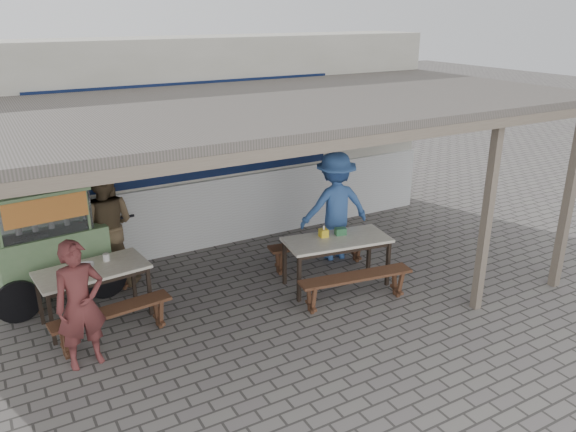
{
  "coord_description": "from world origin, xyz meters",
  "views": [
    {
      "loc": [
        -3.36,
        -5.62,
        3.92
      ],
      "look_at": [
        0.36,
        0.9,
        1.15
      ],
      "focal_mm": 35.0,
      "sensor_mm": 36.0,
      "label": 1
    }
  ],
  "objects_px": {
    "bench_right_street": "(356,282)",
    "patron_right_table": "(335,206)",
    "table_right": "(337,243)",
    "patron_wall_side": "(105,226)",
    "tissue_box": "(324,233)",
    "table_left": "(92,274)",
    "bench_left_wall": "(81,278)",
    "patron_street_side": "(80,305)",
    "bench_right_wall": "(319,248)",
    "condiment_jar": "(106,257)",
    "vendor_cart": "(49,240)",
    "condiment_bowl": "(86,266)",
    "donation_box": "(340,231)",
    "bench_left_street": "(113,317)"
  },
  "relations": [
    {
      "from": "patron_street_side",
      "to": "condiment_jar",
      "type": "bearing_deg",
      "value": 58.4
    },
    {
      "from": "patron_right_table",
      "to": "table_left",
      "type": "bearing_deg",
      "value": 11.73
    },
    {
      "from": "table_left",
      "to": "bench_right_street",
      "type": "xyz_separation_m",
      "value": [
        3.25,
        -1.38,
        -0.33
      ]
    },
    {
      "from": "bench_left_street",
      "to": "condiment_jar",
      "type": "bearing_deg",
      "value": 73.2
    },
    {
      "from": "condiment_jar",
      "to": "vendor_cart",
      "type": "bearing_deg",
      "value": 129.88
    },
    {
      "from": "table_right",
      "to": "bench_right_street",
      "type": "xyz_separation_m",
      "value": [
        -0.1,
        -0.64,
        -0.33
      ]
    },
    {
      "from": "patron_street_side",
      "to": "tissue_box",
      "type": "bearing_deg",
      "value": 0.53
    },
    {
      "from": "bench_right_street",
      "to": "condiment_bowl",
      "type": "distance_m",
      "value": 3.64
    },
    {
      "from": "table_right",
      "to": "patron_wall_side",
      "type": "bearing_deg",
      "value": 158.27
    },
    {
      "from": "table_right",
      "to": "condiment_bowl",
      "type": "distance_m",
      "value": 3.51
    },
    {
      "from": "bench_left_wall",
      "to": "condiment_jar",
      "type": "relative_size",
      "value": 15.12
    },
    {
      "from": "table_left",
      "to": "donation_box",
      "type": "relative_size",
      "value": 9.09
    },
    {
      "from": "patron_wall_side",
      "to": "vendor_cart",
      "type": "bearing_deg",
      "value": 32.54
    },
    {
      "from": "patron_street_side",
      "to": "bench_right_street",
      "type": "bearing_deg",
      "value": -12.23
    },
    {
      "from": "donation_box",
      "to": "patron_street_side",
      "type": "bearing_deg",
      "value": -175.04
    },
    {
      "from": "bench_left_street",
      "to": "patron_right_table",
      "type": "distance_m",
      "value": 3.95
    },
    {
      "from": "bench_right_street",
      "to": "patron_street_side",
      "type": "relative_size",
      "value": 1.08
    },
    {
      "from": "bench_right_wall",
      "to": "patron_street_side",
      "type": "relative_size",
      "value": 1.08
    },
    {
      "from": "bench_right_street",
      "to": "bench_right_wall",
      "type": "height_order",
      "value": "same"
    },
    {
      "from": "donation_box",
      "to": "condiment_bowl",
      "type": "distance_m",
      "value": 3.62
    },
    {
      "from": "bench_left_wall",
      "to": "patron_wall_side",
      "type": "bearing_deg",
      "value": 29.6
    },
    {
      "from": "bench_left_street",
      "to": "condiment_bowl",
      "type": "distance_m",
      "value": 0.84
    },
    {
      "from": "table_right",
      "to": "bench_right_wall",
      "type": "height_order",
      "value": "table_right"
    },
    {
      "from": "tissue_box",
      "to": "condiment_jar",
      "type": "xyz_separation_m",
      "value": [
        -3.0,
        0.73,
        -0.01
      ]
    },
    {
      "from": "bench_right_street",
      "to": "condiment_jar",
      "type": "height_order",
      "value": "condiment_jar"
    },
    {
      "from": "table_right",
      "to": "tissue_box",
      "type": "xyz_separation_m",
      "value": [
        -0.13,
        0.16,
        0.14
      ]
    },
    {
      "from": "table_left",
      "to": "condiment_bowl",
      "type": "distance_m",
      "value": 0.13
    },
    {
      "from": "bench_left_wall",
      "to": "patron_street_side",
      "type": "xyz_separation_m",
      "value": [
        -0.25,
        -1.63,
        0.44
      ]
    },
    {
      "from": "table_left",
      "to": "patron_street_side",
      "type": "relative_size",
      "value": 0.94
    },
    {
      "from": "bench_right_street",
      "to": "patron_right_table",
      "type": "bearing_deg",
      "value": 75.68
    },
    {
      "from": "bench_right_street",
      "to": "vendor_cart",
      "type": "height_order",
      "value": "vendor_cart"
    },
    {
      "from": "table_right",
      "to": "patron_right_table",
      "type": "height_order",
      "value": "patron_right_table"
    },
    {
      "from": "vendor_cart",
      "to": "patron_right_table",
      "type": "relative_size",
      "value": 1.14
    },
    {
      "from": "patron_street_side",
      "to": "condiment_jar",
      "type": "distance_m",
      "value": 1.25
    },
    {
      "from": "bench_left_wall",
      "to": "vendor_cart",
      "type": "bearing_deg",
      "value": 138.83
    },
    {
      "from": "vendor_cart",
      "to": "tissue_box",
      "type": "relative_size",
      "value": 17.45
    },
    {
      "from": "table_left",
      "to": "condiment_jar",
      "type": "distance_m",
      "value": 0.3
    },
    {
      "from": "patron_street_side",
      "to": "patron_right_table",
      "type": "xyz_separation_m",
      "value": [
        4.22,
        1.08,
        0.12
      ]
    },
    {
      "from": "condiment_bowl",
      "to": "patron_right_table",
      "type": "bearing_deg",
      "value": 1.0
    },
    {
      "from": "bench_right_street",
      "to": "table_left",
      "type": "bearing_deg",
      "value": 166.06
    },
    {
      "from": "bench_left_wall",
      "to": "donation_box",
      "type": "height_order",
      "value": "donation_box"
    },
    {
      "from": "table_left",
      "to": "table_right",
      "type": "relative_size",
      "value": 0.89
    },
    {
      "from": "condiment_jar",
      "to": "condiment_bowl",
      "type": "height_order",
      "value": "condiment_jar"
    },
    {
      "from": "patron_wall_side",
      "to": "condiment_bowl",
      "type": "bearing_deg",
      "value": 86.98
    },
    {
      "from": "tissue_box",
      "to": "donation_box",
      "type": "bearing_deg",
      "value": -12.35
    },
    {
      "from": "patron_right_table",
      "to": "condiment_bowl",
      "type": "relative_size",
      "value": 8.15
    },
    {
      "from": "bench_left_wall",
      "to": "patron_street_side",
      "type": "relative_size",
      "value": 0.97
    },
    {
      "from": "patron_street_side",
      "to": "tissue_box",
      "type": "distance_m",
      "value": 3.56
    },
    {
      "from": "tissue_box",
      "to": "condiment_jar",
      "type": "relative_size",
      "value": 1.18
    },
    {
      "from": "table_left",
      "to": "vendor_cart",
      "type": "xyz_separation_m",
      "value": [
        -0.38,
        0.88,
        0.23
      ]
    }
  ]
}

